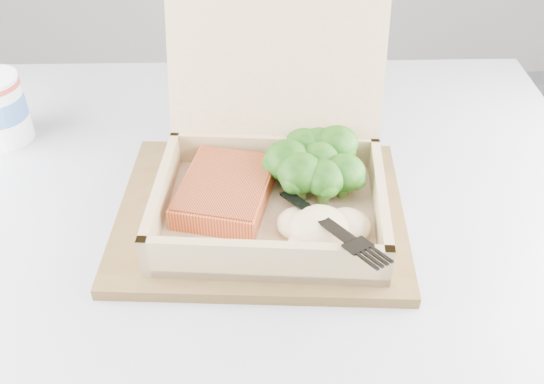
{
  "coord_description": "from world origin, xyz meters",
  "views": [
    {
      "loc": [
        0.35,
        -0.19,
        1.22
      ],
      "look_at": [
        0.38,
        0.31,
        0.8
      ],
      "focal_mm": 40.0,
      "sensor_mm": 36.0,
      "label": 1
    }
  ],
  "objects": [
    {
      "name": "receipt",
      "position": [
        0.39,
        0.49,
        0.76
      ],
      "size": [
        0.08,
        0.14,
        0.0
      ],
      "primitive_type": "cube",
      "rotation": [
        0.0,
        0.0,
        -0.08
      ],
      "color": "white",
      "rests_on": "cafe_table"
    },
    {
      "name": "takeout_container",
      "position": [
        0.38,
        0.35,
        0.83
      ],
      "size": [
        0.27,
        0.28,
        0.22
      ],
      "rotation": [
        0.0,
        0.0,
        -0.12
      ],
      "color": "tan",
      "rests_on": "serving_tray"
    },
    {
      "name": "serving_tray",
      "position": [
        0.37,
        0.32,
        0.77
      ],
      "size": [
        0.34,
        0.28,
        0.01
      ],
      "primitive_type": "cube",
      "rotation": [
        0.0,
        0.0,
        -0.1
      ],
      "color": "brown",
      "rests_on": "cafe_table"
    },
    {
      "name": "salmon_fillet",
      "position": [
        0.33,
        0.33,
        0.8
      ],
      "size": [
        0.12,
        0.14,
        0.03
      ],
      "primitive_type": "cube",
      "rotation": [
        0.0,
        0.0,
        -0.28
      ],
      "color": "#EA5D2D",
      "rests_on": "takeout_container"
    },
    {
      "name": "cafe_table",
      "position": [
        0.34,
        0.25,
        0.56
      ],
      "size": [
        0.92,
        0.92,
        0.76
      ],
      "rotation": [
        0.0,
        0.0,
        -0.04
      ],
      "color": "black",
      "rests_on": "floor"
    },
    {
      "name": "plastic_fork",
      "position": [
        0.41,
        0.28,
        0.81
      ],
      "size": [
        0.09,
        0.16,
        0.02
      ],
      "rotation": [
        0.0,
        0.0,
        3.62
      ],
      "color": "black",
      "rests_on": "mashed_potatoes"
    },
    {
      "name": "mashed_potatoes",
      "position": [
        0.42,
        0.26,
        0.8
      ],
      "size": [
        0.1,
        0.09,
        0.03
      ],
      "primitive_type": "ellipsoid",
      "color": "tan",
      "rests_on": "takeout_container"
    },
    {
      "name": "broccoli_pile",
      "position": [
        0.44,
        0.35,
        0.81
      ],
      "size": [
        0.12,
        0.12,
        0.04
      ],
      "primitive_type": null,
      "color": "#337219",
      "rests_on": "takeout_container"
    }
  ]
}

